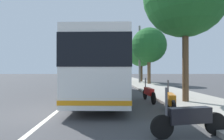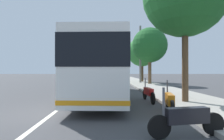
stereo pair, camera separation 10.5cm
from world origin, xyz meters
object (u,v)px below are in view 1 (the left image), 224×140
(utility_pole, at_px, (140,55))
(car_behind_bus, at_px, (108,74))
(car_oncoming, at_px, (106,76))
(coach_bus, at_px, (105,67))
(car_side_street, at_px, (81,77))
(motorcycle_angled, at_px, (149,93))
(roadside_tree_far_block, at_px, (141,52))
(car_ahead_same_lane, at_px, (105,77))
(roadside_tree_mid_block, at_px, (149,45))
(motorcycle_nearest_curb, at_px, (189,118))
(motorcycle_far_end, at_px, (170,101))

(utility_pole, bearing_deg, car_behind_bus, 7.31)
(utility_pole, bearing_deg, car_oncoming, 16.19)
(coach_bus, xyz_separation_m, car_side_street, (21.09, 4.52, -1.19))
(motorcycle_angled, relative_size, car_behind_bus, 0.53)
(car_oncoming, distance_m, roadside_tree_far_block, 14.68)
(car_ahead_same_lane, relative_size, car_oncoming, 1.11)
(roadside_tree_mid_block, height_order, utility_pole, utility_pole)
(motorcycle_nearest_curb, xyz_separation_m, car_oncoming, (35.72, 2.18, 0.26))
(motorcycle_nearest_curb, height_order, car_behind_bus, car_behind_bus)
(roadside_tree_mid_block, distance_m, utility_pole, 2.65)
(car_behind_bus, bearing_deg, car_side_street, 164.70)
(motorcycle_nearest_curb, distance_m, motorcycle_far_end, 2.63)
(roadside_tree_far_block, bearing_deg, car_ahead_same_lane, 43.45)
(motorcycle_nearest_curb, bearing_deg, utility_pole, -106.05)
(motorcycle_nearest_curb, height_order, motorcycle_angled, motorcycle_angled)
(motorcycle_far_end, xyz_separation_m, utility_pole, (17.43, -1.93, 3.43))
(car_behind_bus, bearing_deg, roadside_tree_far_block, -174.60)
(roadside_tree_far_block, bearing_deg, motorcycle_nearest_curb, 172.25)
(car_oncoming, bearing_deg, roadside_tree_mid_block, -161.35)
(motorcycle_nearest_curb, xyz_separation_m, roadside_tree_far_block, (22.55, -3.07, 4.07))
(roadside_tree_far_block, distance_m, utility_pole, 2.70)
(car_ahead_same_lane, bearing_deg, car_side_street, 91.58)
(coach_bus, bearing_deg, car_ahead_same_lane, 3.37)
(car_oncoming, distance_m, utility_pole, 16.66)
(utility_pole, bearing_deg, motorcycle_nearest_curb, 173.23)
(motorcycle_nearest_curb, bearing_deg, coach_bus, -82.83)
(motorcycle_far_end, height_order, car_side_street, car_side_street)
(car_side_street, distance_m, utility_pole, 12.74)
(motorcycle_far_end, bearing_deg, car_side_street, 26.20)
(motorcycle_far_end, relative_size, motorcycle_angled, 0.91)
(coach_bus, height_order, car_side_street, coach_bus)
(coach_bus, xyz_separation_m, car_behind_bus, (45.16, -0.37, -1.18))
(motorcycle_nearest_curb, xyz_separation_m, utility_pole, (20.01, -2.38, 3.44))
(car_oncoming, height_order, roadside_tree_mid_block, roadside_tree_mid_block)
(roadside_tree_mid_block, xyz_separation_m, utility_pole, (2.38, 0.73, -0.91))
(motorcycle_angled, relative_size, car_oncoming, 0.54)
(coach_bus, bearing_deg, roadside_tree_mid_block, -24.11)
(utility_pole, bearing_deg, car_side_street, 47.22)
(roadside_tree_mid_block, bearing_deg, car_behind_bus, 7.99)
(motorcycle_nearest_curb, relative_size, motorcycle_angled, 0.91)
(roadside_tree_mid_block, xyz_separation_m, roadside_tree_far_block, (4.91, 0.04, -0.29))
(car_oncoming, bearing_deg, car_side_street, 150.84)
(motorcycle_angled, distance_m, roadside_tree_mid_block, 13.40)
(motorcycle_nearest_curb, distance_m, roadside_tree_mid_block, 18.43)
(motorcycle_angled, bearing_deg, roadside_tree_mid_block, -15.87)
(car_oncoming, bearing_deg, motorcycle_far_end, -173.12)
(utility_pole, bearing_deg, car_ahead_same_lane, 29.78)
(motorcycle_angled, bearing_deg, car_oncoming, 1.81)
(coach_bus, height_order, car_oncoming, coach_bus)
(car_behind_bus, bearing_deg, car_ahead_same_lane, 174.87)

